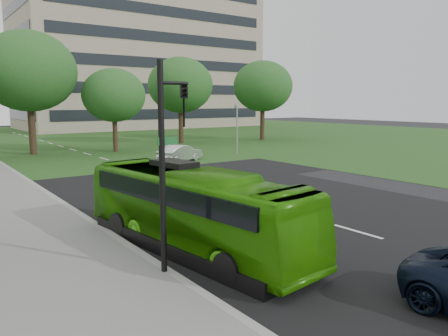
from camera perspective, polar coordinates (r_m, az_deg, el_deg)
name	(u,v)px	position (r m, az deg, el deg)	size (l,w,h in m)	color
ground	(314,219)	(17.03, 11.62, -6.59)	(160.00, 160.00, 0.00)	black
street_surfaces	(96,158)	(36.08, -16.40, 1.28)	(120.00, 120.00, 0.15)	black
office_building	(140,56)	(81.01, -10.96, 14.20)	(40.10, 20.10, 25.00)	gray
tree_park_b	(28,71)	(40.29, -24.20, 11.44)	(7.83, 7.83, 10.26)	black
tree_park_c	(114,95)	(40.18, -14.21, 9.18)	(5.54, 5.54, 7.36)	black
tree_park_d	(180,85)	(47.34, -5.72, 10.72)	(6.90, 6.90, 9.13)	black
tree_park_e	(263,86)	(51.38, 5.09, 10.58)	(6.85, 6.85, 9.13)	black
bus	(192,210)	(13.17, -4.20, -5.44)	(2.05, 8.78, 2.44)	#34910B
sedan	(180,153)	(32.61, -5.76, 1.94)	(1.37, 3.94, 1.30)	silver
traffic_light	(168,152)	(10.87, -7.33, 2.03)	(0.87, 0.25, 5.41)	black
camera_pole	(237,123)	(36.50, 1.71, 5.93)	(0.43, 0.40, 4.19)	gray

